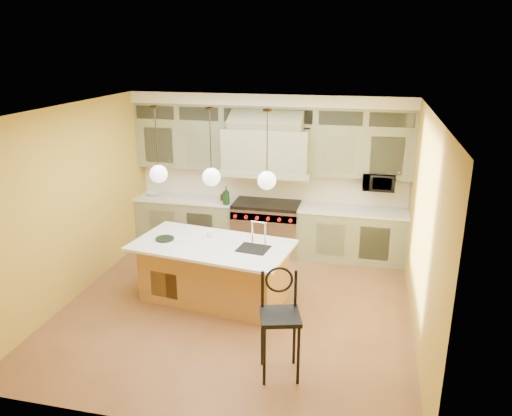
% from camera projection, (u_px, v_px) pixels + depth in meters
% --- Properties ---
extents(floor, '(5.00, 5.00, 0.00)m').
position_uv_depth(floor, '(237.00, 307.00, 7.39)').
color(floor, brown).
rests_on(floor, ground).
extents(ceiling, '(5.00, 5.00, 0.00)m').
position_uv_depth(ceiling, '(234.00, 109.00, 6.48)').
color(ceiling, white).
rests_on(ceiling, wall_back).
extents(wall_back, '(5.00, 0.00, 5.00)m').
position_uv_depth(wall_back, '(271.00, 172.00, 9.24)').
color(wall_back, gold).
rests_on(wall_back, ground).
extents(wall_front, '(5.00, 0.00, 5.00)m').
position_uv_depth(wall_front, '(165.00, 300.00, 4.62)').
color(wall_front, gold).
rests_on(wall_front, ground).
extents(wall_left, '(0.00, 5.00, 5.00)m').
position_uv_depth(wall_left, '(74.00, 202.00, 7.46)').
color(wall_left, gold).
rests_on(wall_left, ground).
extents(wall_right, '(0.00, 5.00, 5.00)m').
position_uv_depth(wall_right, '(423.00, 229.00, 6.40)').
color(wall_right, gold).
rests_on(wall_right, ground).
extents(back_cabinetry, '(5.00, 0.77, 2.90)m').
position_uv_depth(back_cabinetry, '(268.00, 176.00, 9.00)').
color(back_cabinetry, gray).
rests_on(back_cabinetry, floor).
extents(range, '(1.20, 0.74, 0.96)m').
position_uv_depth(range, '(267.00, 227.00, 9.22)').
color(range, silver).
rests_on(range, floor).
extents(kitchen_island, '(2.45, 1.54, 1.35)m').
position_uv_depth(kitchen_island, '(214.00, 270.00, 7.48)').
color(kitchen_island, '#A5763A').
rests_on(kitchen_island, floor).
extents(counter_stool, '(0.56, 0.56, 1.29)m').
position_uv_depth(counter_stool, '(280.00, 316.00, 5.70)').
color(counter_stool, black).
rests_on(counter_stool, floor).
extents(microwave, '(0.54, 0.37, 0.30)m').
position_uv_depth(microwave, '(379.00, 181.00, 8.60)').
color(microwave, black).
rests_on(microwave, back_cabinetry).
extents(oil_bottle_a, '(0.15, 0.15, 0.34)m').
position_uv_depth(oil_bottle_a, '(226.00, 196.00, 8.97)').
color(oil_bottle_a, black).
rests_on(oil_bottle_a, back_cabinetry).
extents(oil_bottle_b, '(0.09, 0.09, 0.18)m').
position_uv_depth(oil_bottle_b, '(223.00, 196.00, 9.23)').
color(oil_bottle_b, black).
rests_on(oil_bottle_b, back_cabinetry).
extents(fruit_bowl, '(0.27, 0.27, 0.06)m').
position_uv_depth(fruit_bowl, '(155.00, 194.00, 9.54)').
color(fruit_bowl, silver).
rests_on(fruit_bowl, back_cabinetry).
extents(cup, '(0.11, 0.11, 0.09)m').
position_uv_depth(cup, '(210.00, 235.00, 7.53)').
color(cup, white).
rests_on(cup, kitchen_island).
extents(pendant_left, '(0.26, 0.26, 1.11)m').
position_uv_depth(pendant_left, '(158.00, 172.00, 7.19)').
color(pendant_left, '#2D2319').
rests_on(pendant_left, ceiling).
extents(pendant_center, '(0.26, 0.26, 1.11)m').
position_uv_depth(pendant_center, '(211.00, 175.00, 7.02)').
color(pendant_center, '#2D2319').
rests_on(pendant_center, ceiling).
extents(pendant_right, '(0.26, 0.26, 1.11)m').
position_uv_depth(pendant_right, '(267.00, 178.00, 6.85)').
color(pendant_right, '#2D2319').
rests_on(pendant_right, ceiling).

